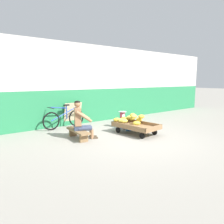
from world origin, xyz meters
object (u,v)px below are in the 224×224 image
(low_bench, at_px, (78,132))
(bicycle_near_left, at_px, (64,118))
(weighing_scale, at_px, (122,115))
(sign_board, at_px, (73,114))
(banana_cart, at_px, (136,127))
(shopping_bag, at_px, (129,127))
(plastic_crate, at_px, (122,123))
(vendor_seated, at_px, (81,120))

(low_bench, relative_size, bicycle_near_left, 0.68)
(weighing_scale, bearing_deg, sign_board, 130.82)
(bicycle_near_left, bearing_deg, low_bench, -100.93)
(sign_board, bearing_deg, banana_cart, -68.01)
(bicycle_near_left, xyz_separation_m, sign_board, (0.48, 0.26, 0.09))
(low_bench, distance_m, weighing_scale, 2.10)
(bicycle_near_left, relative_size, shopping_bag, 6.91)
(weighing_scale, distance_m, sign_board, 1.94)
(plastic_crate, bearing_deg, banana_cart, -105.37)
(vendor_seated, bearing_deg, plastic_crate, 11.71)
(low_bench, bearing_deg, bicycle_near_left, 79.07)
(vendor_seated, relative_size, sign_board, 1.29)
(banana_cart, xyz_separation_m, plastic_crate, (0.27, 0.99, -0.09))
(banana_cart, height_order, sign_board, sign_board)
(banana_cart, height_order, shopping_bag, banana_cart)
(weighing_scale, bearing_deg, low_bench, -169.71)
(plastic_crate, xyz_separation_m, bicycle_near_left, (-1.74, 1.21, 0.20))
(vendor_seated, distance_m, weighing_scale, 2.01)
(plastic_crate, xyz_separation_m, weighing_scale, (0.00, -0.00, 0.30))
(low_bench, relative_size, vendor_seated, 0.98)
(vendor_seated, relative_size, weighing_scale, 3.80)
(banana_cart, distance_m, weighing_scale, 1.05)
(bicycle_near_left, bearing_deg, vendor_seated, -97.91)
(low_bench, xyz_separation_m, plastic_crate, (2.05, 0.37, -0.05))
(banana_cart, bearing_deg, low_bench, 160.67)
(plastic_crate, relative_size, weighing_scale, 1.20)
(plastic_crate, bearing_deg, shopping_bag, -105.74)
(vendor_seated, relative_size, shopping_bag, 4.75)
(weighing_scale, xyz_separation_m, sign_board, (-1.27, 1.47, -0.01))
(vendor_seated, height_order, weighing_scale, vendor_seated)
(weighing_scale, relative_size, sign_board, 0.34)
(banana_cart, relative_size, plastic_crate, 4.22)
(weighing_scale, bearing_deg, vendor_seated, -168.32)
(low_bench, relative_size, plastic_crate, 3.11)
(plastic_crate, distance_m, shopping_bag, 0.55)
(shopping_bag, bearing_deg, vendor_seated, 176.13)
(vendor_seated, bearing_deg, weighing_scale, 11.68)
(low_bench, bearing_deg, shopping_bag, -4.75)
(banana_cart, xyz_separation_m, shopping_bag, (0.12, 0.46, -0.12))
(banana_cart, xyz_separation_m, sign_board, (-0.99, 2.46, 0.20))
(bicycle_near_left, bearing_deg, sign_board, 28.73)
(vendor_seated, xyz_separation_m, plastic_crate, (1.97, 0.41, -0.42))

